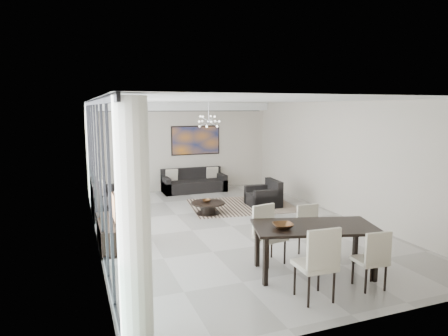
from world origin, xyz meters
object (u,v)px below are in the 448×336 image
dining_table (314,230)px  tv_console (110,233)px  sofa_main (194,184)px  television (118,205)px  coffee_table (208,207)px

dining_table → tv_console: bearing=139.1°
tv_console → dining_table: bearing=-40.9°
sofa_main → tv_console: 5.36m
sofa_main → dining_table: 7.06m
sofa_main → television: size_ratio=1.81×
sofa_main → coffee_table: bearing=-99.2°
coffee_table → tv_console: tv_console is taller
television → dining_table: (2.88, -2.55, -0.08)m
tv_console → television: bearing=-26.5°
coffee_table → sofa_main: bearing=80.8°
coffee_table → tv_console: 3.02m
tv_console → television: (0.16, -0.08, 0.57)m
television → tv_console: bearing=56.8°
tv_console → sofa_main: bearing=55.3°
sofa_main → tv_console: bearing=-124.7°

